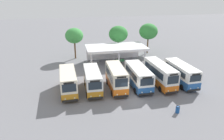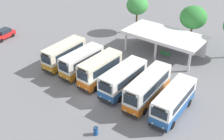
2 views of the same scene
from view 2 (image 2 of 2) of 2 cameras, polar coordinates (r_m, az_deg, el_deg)
The scene contains 15 objects.
ground_plane at distance 34.60m, azimuth -4.38°, elevation -5.46°, with size 180.00×180.00×0.00m, color slate.
city_bus_nearest_orange at distance 40.84m, azimuth -9.64°, elevation 3.32°, with size 2.46×7.09×3.25m.
city_bus_second_in_row at distance 38.57m, azimuth -6.13°, elevation 1.79°, with size 2.38×6.88×3.20m.
city_bus_middle_cream at distance 36.25m, azimuth -2.43°, elevation 0.18°, with size 2.35×6.70×3.53m.
city_bus_fourth_amber at distance 34.70m, azimuth 2.27°, elevation -1.70°, with size 2.46×7.33×3.19m.
city_bus_fifth_blue at distance 33.13m, azimuth 7.23°, elevation -3.47°, with size 2.50×8.08×3.44m.
city_bus_far_end_green at distance 31.77m, azimuth 12.35°, elevation -6.03°, with size 2.54×7.46×3.18m.
parked_car_flank at distance 52.21m, azimuth -21.06°, elevation 6.81°, with size 2.27×4.22×1.62m.
terminal_canopy at distance 44.11m, azimuth 10.93°, elevation 6.64°, with size 11.91×6.10×3.40m.
waiting_chair_end_by_column at distance 43.87m, azimuth 10.05°, elevation 3.46°, with size 0.45×0.45×0.86m.
waiting_chair_second_from_end at distance 43.61m, azimuth 10.65°, elevation 3.21°, with size 0.45×0.45×0.86m.
waiting_chair_middle_seat at distance 43.42m, azimuth 11.32°, elevation 3.01°, with size 0.45×0.45×0.86m.
roadside_tree_behind_canopy at distance 47.02m, azimuth 16.10°, elevation 10.17°, with size 4.26×4.26×6.49m.
roadside_tree_west_of_canopy at distance 50.08m, azimuth 5.12°, elevation 12.87°, with size 3.76×3.76×6.57m.
litter_bin_apron at distance 29.37m, azimuth -3.30°, elevation -12.19°, with size 0.49×0.49×0.90m.
Camera 2 is at (18.86, -20.40, 20.62)m, focal length 45.29 mm.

